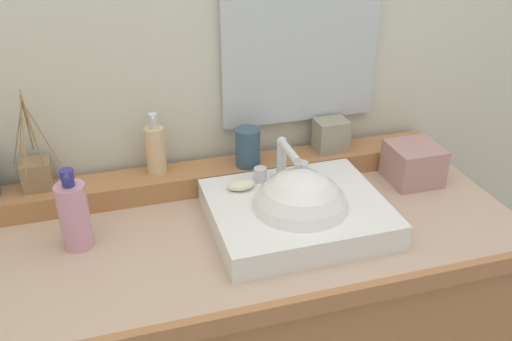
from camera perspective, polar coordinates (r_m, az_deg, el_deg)
The scene contains 11 objects.
wall_back at distance 1.51m, azimuth -6.92°, elevation 16.20°, with size 3.09×0.20×2.62m, color beige.
back_ledge at distance 1.49m, azimuth -4.81°, elevation -0.64°, with size 1.31×0.10×0.06m, color #AB7144.
sink_basin at distance 1.33m, azimuth 4.34°, elevation -4.61°, with size 0.41×0.34×0.27m.
soap_bar at distance 1.36m, azimuth -1.54°, elevation -1.46°, with size 0.07×0.04×0.02m, color silver.
soap_dispenser at distance 1.44m, azimuth -10.18°, elevation 2.23°, with size 0.05×0.05×0.16m.
tumbler_cup at distance 1.46m, azimuth -0.84°, elevation 2.38°, with size 0.07×0.07×0.10m, color #344F65.
reed_diffuser at distance 1.46m, azimuth -21.39°, elevation -0.19°, with size 0.11×0.12×0.25m.
trinket_box at distance 1.56m, azimuth 7.62°, elevation 3.59°, with size 0.09×0.07×0.09m, color gray.
lotion_bottle at distance 1.29m, azimuth -18.02°, elevation -4.26°, with size 0.07×0.07×0.19m.
tissue_box at distance 1.56m, azimuth 15.70°, elevation 0.70°, with size 0.13×0.13×0.10m, color tan.
mirror at distance 1.48m, azimuth 4.68°, elevation 14.35°, with size 0.43×0.02×0.51m, color silver.
Camera 1 is at (-0.25, -1.07, 1.62)m, focal length 39.34 mm.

